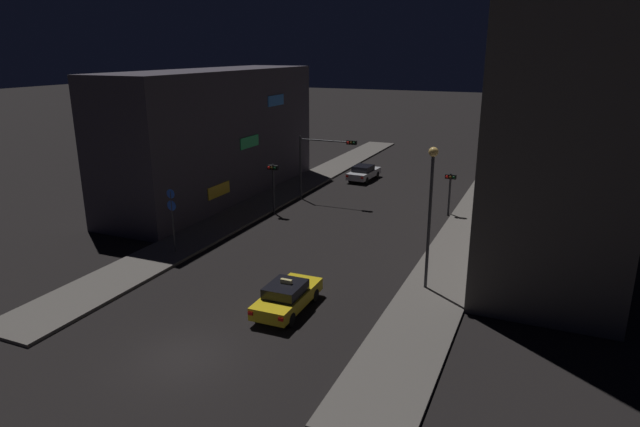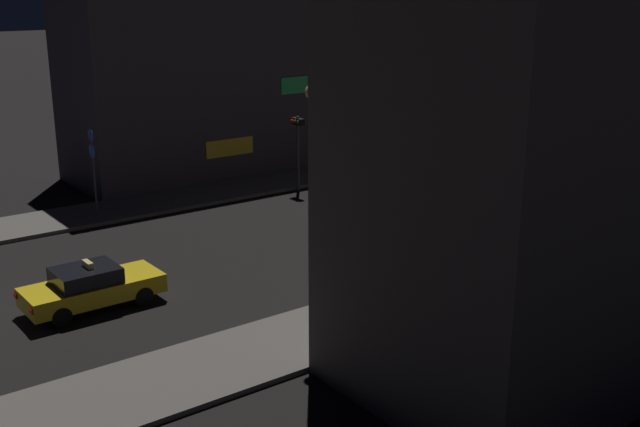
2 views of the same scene
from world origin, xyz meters
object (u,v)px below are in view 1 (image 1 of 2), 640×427
object	(u,v)px
traffic_light_overhead	(322,155)
traffic_light_left_kerb	(273,179)
traffic_light_right_kerb	(450,185)
street_lamp_near_block	(431,197)
sign_pole_left	(172,214)
street_lamp_far_block	(482,145)
taxi	(287,296)
far_car	(364,172)

from	to	relation	value
traffic_light_overhead	traffic_light_left_kerb	distance (m)	5.24
traffic_light_left_kerb	traffic_light_right_kerb	bearing A→B (deg)	20.99
street_lamp_near_block	sign_pole_left	bearing A→B (deg)	-176.44
traffic_light_left_kerb	sign_pole_left	size ratio (longest dim) A/B	0.97
sign_pole_left	street_lamp_far_block	xyz separation A→B (m)	(14.96, 20.71, 1.96)
traffic_light_left_kerb	street_lamp_far_block	distance (m)	17.35
traffic_light_right_kerb	street_lamp_far_block	bearing A→B (deg)	78.01
street_lamp_near_block	traffic_light_overhead	bearing A→B (deg)	130.36
street_lamp_far_block	traffic_light_left_kerb	bearing A→B (deg)	-141.56
traffic_light_left_kerb	street_lamp_far_block	size ratio (longest dim) A/B	0.55
traffic_light_left_kerb	sign_pole_left	xyz separation A→B (m)	(-1.44, -9.98, -0.19)
street_lamp_near_block	street_lamp_far_block	bearing A→B (deg)	90.36
taxi	sign_pole_left	bearing A→B (deg)	157.60
traffic_light_left_kerb	street_lamp_near_block	distance (m)	16.52
taxi	street_lamp_far_block	bearing A→B (deg)	77.65
far_car	street_lamp_near_block	world-z (taller)	street_lamp_near_block
traffic_light_overhead	street_lamp_far_block	world-z (taller)	street_lamp_far_block
far_car	sign_pole_left	bearing A→B (deg)	-99.96
traffic_light_right_kerb	street_lamp_far_block	xyz separation A→B (m)	(1.28, 6.03, 2.15)
traffic_light_overhead	street_lamp_far_block	size ratio (longest dim) A/B	0.76
traffic_light_overhead	street_lamp_near_block	size ratio (longest dim) A/B	0.72
traffic_light_overhead	traffic_light_right_kerb	xyz separation A→B (m)	(10.32, -0.06, -1.48)
traffic_light_overhead	traffic_light_right_kerb	world-z (taller)	traffic_light_overhead
street_lamp_far_block	taxi	bearing A→B (deg)	-102.35
far_car	street_lamp_near_block	distance (m)	25.19
far_car	street_lamp_far_block	distance (m)	11.78
sign_pole_left	street_lamp_far_block	distance (m)	25.62
traffic_light_left_kerb	traffic_light_right_kerb	distance (m)	13.11
traffic_light_right_kerb	sign_pole_left	size ratio (longest dim) A/B	0.83
far_car	street_lamp_far_block	size ratio (longest dim) A/B	0.66
taxi	sign_pole_left	distance (m)	10.50
sign_pole_left	traffic_light_left_kerb	bearing A→B (deg)	81.78
far_car	sign_pole_left	xyz separation A→B (m)	(-4.07, -23.20, 1.80)
traffic_light_right_kerb	street_lamp_far_block	size ratio (longest dim) A/B	0.47
taxi	far_car	xyz separation A→B (m)	(-5.49, 27.14, -0.00)
taxi	far_car	size ratio (longest dim) A/B	0.98
traffic_light_left_kerb	traffic_light_overhead	bearing A→B (deg)	68.10
far_car	traffic_light_overhead	size ratio (longest dim) A/B	0.87
far_car	sign_pole_left	size ratio (longest dim) A/B	1.16
traffic_light_left_kerb	sign_pole_left	bearing A→B (deg)	-98.22
street_lamp_near_block	taxi	bearing A→B (deg)	-138.53
street_lamp_near_block	street_lamp_far_block	distance (m)	19.78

